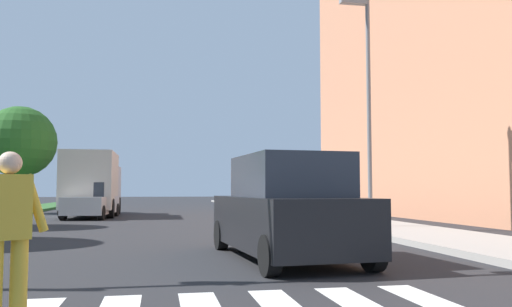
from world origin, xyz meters
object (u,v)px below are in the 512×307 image
tree_distant (20,142)px  sedan_midblock (91,202)px  street_lamp_right (366,90)px  suv_crossing (286,210)px  truck_box_delivery (93,183)px  pedestrian_performer (8,231)px

tree_distant → sedan_midblock: bearing=-52.0°
street_lamp_right → sedan_midblock: street_lamp_right is taller
suv_crossing → truck_box_delivery: (-5.60, 17.11, 0.70)m
pedestrian_performer → sedan_midblock: size_ratio=0.38×
street_lamp_right → tree_distant: bearing=133.7°
street_lamp_right → truck_box_delivery: (-9.89, 10.86, -2.96)m
pedestrian_performer → tree_distant: bearing=103.7°
pedestrian_performer → truck_box_delivery: (-1.79, 21.44, 0.70)m
pedestrian_performer → suv_crossing: size_ratio=0.36×
truck_box_delivery → pedestrian_performer: bearing=-85.2°
street_lamp_right → truck_box_delivery: bearing=132.3°
street_lamp_right → pedestrian_performer: street_lamp_right is taller
suv_crossing → street_lamp_right: bearing=55.6°
street_lamp_right → truck_box_delivery: street_lamp_right is taller
truck_box_delivery → street_lamp_right: bearing=-47.7°
street_lamp_right → suv_crossing: size_ratio=1.58×
tree_distant → sedan_midblock: 8.21m
tree_distant → suv_crossing: (10.06, -21.24, -3.06)m
street_lamp_right → suv_crossing: bearing=-124.4°
tree_distant → truck_box_delivery: size_ratio=0.94×
pedestrian_performer → sedan_midblock: 19.69m
tree_distant → sedan_midblock: size_ratio=1.32×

